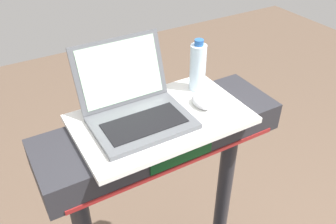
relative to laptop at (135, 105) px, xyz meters
The scene contains 4 objects.
desk_board 0.11m from the laptop, 27.25° to the right, with size 0.61×0.37×0.02m, color white.
laptop is the anchor object (origin of this frame).
computer_mouse 0.25m from the laptop, 12.72° to the right, with size 0.06×0.10×0.03m, color #B2B2B7.
water_bottle 0.30m from the laptop, 10.81° to the left, with size 0.06×0.06×0.21m.
Camera 1 is at (-0.49, -0.19, 1.95)m, focal length 38.12 mm.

